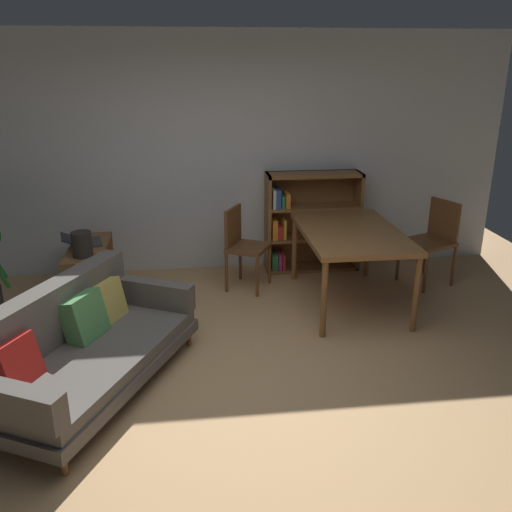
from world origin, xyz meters
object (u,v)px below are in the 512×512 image
object	(u,v)px
media_console	(90,273)
dining_chair_near	(242,243)
fabric_couch	(80,344)
dining_table	(351,237)
dining_chair_far	(434,237)
bookshelf	(307,221)
open_laptop	(84,241)
desk_speaker	(82,244)

from	to	relation	value
media_console	dining_chair_near	distance (m)	1.63
fabric_couch	dining_chair_near	world-z (taller)	dining_chair_near
dining_table	dining_chair_far	distance (m)	1.18
fabric_couch	media_console	xyz separation A→B (m)	(-0.20, 1.71, -0.08)
dining_chair_near	bookshelf	size ratio (longest dim) A/B	0.77
media_console	dining_chair_near	bearing A→B (deg)	2.83
dining_table	bookshelf	xyz separation A→B (m)	(-0.22, 1.06, -0.14)
open_laptop	dining_chair_near	xyz separation A→B (m)	(1.67, -0.03, -0.07)
bookshelf	open_laptop	bearing A→B (deg)	-169.05
desk_speaker	dining_table	distance (m)	2.64
open_laptop	fabric_couch	bearing A→B (deg)	-81.96
open_laptop	dining_chair_far	distance (m)	3.78
media_console	open_laptop	xyz separation A→B (m)	(-0.05, 0.11, 0.32)
media_console	dining_chair_near	xyz separation A→B (m)	(1.61, 0.08, 0.24)
fabric_couch	dining_table	size ratio (longest dim) A/B	1.37
bookshelf	dining_chair_far	bearing A→B (deg)	-25.68
dining_table	dining_chair_near	world-z (taller)	dining_chair_near
media_console	open_laptop	world-z (taller)	open_laptop
dining_table	bookshelf	bearing A→B (deg)	101.61
fabric_couch	open_laptop	size ratio (longest dim) A/B	4.43
dining_table	dining_chair_near	xyz separation A→B (m)	(-1.03, 0.54, -0.20)
fabric_couch	bookshelf	size ratio (longest dim) A/B	1.77
bookshelf	desk_speaker	bearing A→B (deg)	-160.14
desk_speaker	dining_chair_far	xyz separation A→B (m)	(3.72, 0.25, -0.15)
dining_table	dining_chair_far	world-z (taller)	dining_chair_far
dining_chair_near	dining_chair_far	bearing A→B (deg)	-3.05
media_console	desk_speaker	world-z (taller)	desk_speaker
dining_table	open_laptop	bearing A→B (deg)	167.97
media_console	bookshelf	distance (m)	2.52
fabric_couch	bookshelf	xyz separation A→B (m)	(2.23, 2.30, 0.22)
dining_chair_near	dining_chair_far	world-z (taller)	dining_chair_far
bookshelf	dining_chair_near	bearing A→B (deg)	-147.92
dining_chair_near	dining_chair_far	size ratio (longest dim) A/B	0.96
media_console	dining_chair_far	size ratio (longest dim) A/B	1.09
open_laptop	bookshelf	size ratio (longest dim) A/B	0.40
dining_chair_far	bookshelf	xyz separation A→B (m)	(-1.30, 0.62, 0.04)
desk_speaker	dining_chair_near	xyz separation A→B (m)	(1.61, 0.36, -0.17)
dining_table	bookshelf	size ratio (longest dim) A/B	1.29
open_laptop	dining_table	bearing A→B (deg)	-12.03
media_console	fabric_couch	bearing A→B (deg)	-83.23
media_console	bookshelf	world-z (taller)	bookshelf
desk_speaker	bookshelf	world-z (taller)	bookshelf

